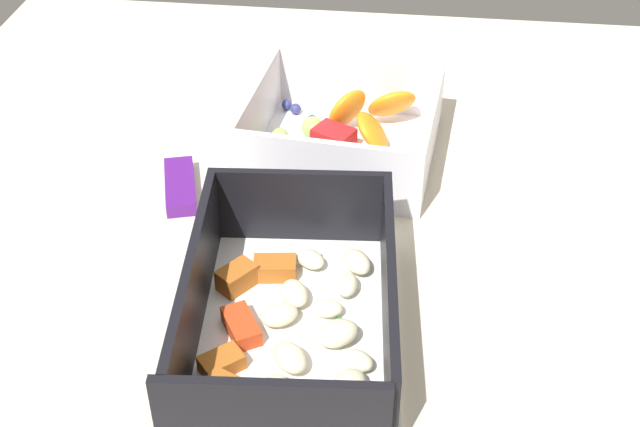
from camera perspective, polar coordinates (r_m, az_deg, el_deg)
The scene contains 5 objects.
table_surface at distance 67.74cm, azimuth -0.01°, elevation -1.37°, with size 80.00×80.00×2.00cm, color beige.
pasta_container at distance 56.39cm, azimuth -1.92°, elevation -6.90°, with size 21.44×14.95×6.65cm.
fruit_bowl at distance 74.02cm, azimuth 1.39°, elevation 5.33°, with size 16.92×17.22×6.12cm.
candy_bar at distance 71.12cm, azimuth -9.36°, elevation 1.82°, with size 7.00×2.40×1.20cm, color #51197A.
paper_cup_liner at distance 84.91cm, azimuth 0.45°, elevation 8.79°, with size 3.73×3.73×1.41cm, color white.
Camera 1 is at (-52.32, -6.34, 43.56)cm, focal length 47.73 mm.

